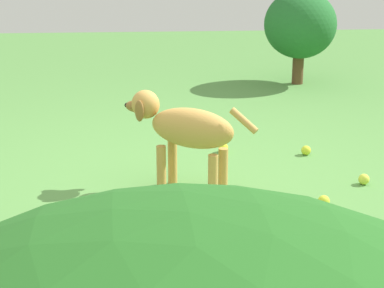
{
  "coord_description": "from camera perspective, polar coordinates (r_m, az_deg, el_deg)",
  "views": [
    {
      "loc": [
        -3.45,
        0.24,
        1.38
      ],
      "look_at": [
        -0.05,
        -0.03,
        0.3
      ],
      "focal_mm": 59.27,
      "sensor_mm": 36.0,
      "label": 1
    }
  ],
  "objects": [
    {
      "name": "ground",
      "position": [
        3.73,
        -0.58,
        -4.09
      ],
      "size": [
        14.0,
        14.0,
        0.0
      ],
      "primitive_type": "plane",
      "color": "#548C42"
    },
    {
      "name": "dog",
      "position": [
        3.58,
        -0.7,
        1.39
      ],
      "size": [
        0.51,
        0.73,
        0.57
      ],
      "rotation": [
        0.0,
        0.0,
        0.99
      ],
      "color": "#C69347",
      "rests_on": "ground"
    },
    {
      "name": "tennis_ball_0",
      "position": [
        3.06,
        -5.05,
        -8.5
      ],
      "size": [
        0.07,
        0.07,
        0.07
      ],
      "primitive_type": "sphere",
      "color": "#CED330",
      "rests_on": "ground"
    },
    {
      "name": "tennis_ball_1",
      "position": [
        4.37,
        2.84,
        -0.34
      ],
      "size": [
        0.07,
        0.07,
        0.07
      ],
      "primitive_type": "sphere",
      "color": "yellow",
      "rests_on": "ground"
    },
    {
      "name": "tennis_ball_2",
      "position": [
        4.38,
        10.23,
        -0.57
      ],
      "size": [
        0.07,
        0.07,
        0.07
      ],
      "primitive_type": "sphere",
      "color": "#C9D730",
      "rests_on": "ground"
    },
    {
      "name": "tennis_ball_3",
      "position": [
        3.55,
        11.77,
        -5.06
      ],
      "size": [
        0.07,
        0.07,
        0.07
      ],
      "primitive_type": "sphere",
      "color": "#C6D731",
      "rests_on": "ground"
    },
    {
      "name": "tennis_ball_4",
      "position": [
        3.92,
        15.21,
        -3.08
      ],
      "size": [
        0.07,
        0.07,
        0.07
      ],
      "primitive_type": "sphere",
      "color": "#CBDB41",
      "rests_on": "ground"
    },
    {
      "name": "shrub_far",
      "position": [
        6.54,
        9.7,
        10.53
      ],
      "size": [
        0.8,
        0.72,
        0.94
      ],
      "color": "brown",
      "rests_on": "ground"
    }
  ]
}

